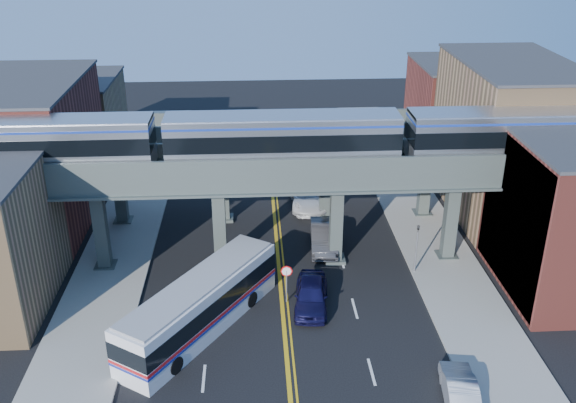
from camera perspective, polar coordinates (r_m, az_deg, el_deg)
name	(u,v)px	position (r m, az deg, el deg)	size (l,w,h in m)	color
ground	(284,330)	(38.66, -0.33, -11.37)	(120.00, 120.00, 0.00)	black
sidewalk_west	(118,252)	(48.06, -14.84, -4.35)	(5.00, 70.00, 0.16)	gray
sidewalk_east	(432,243)	(48.81, 12.67, -3.63)	(5.00, 70.00, 0.16)	gray
building_west_b	(33,154)	(53.02, -21.76, 3.92)	(8.00, 14.00, 11.00)	brown
building_west_c	(76,121)	(65.27, -18.31, 6.78)	(8.00, 10.00, 8.00)	#9A7750
building_east_a	(574,217)	(44.24, 24.04, -1.25)	(8.00, 10.00, 10.00)	brown
building_east_b	(506,139)	(53.95, 18.82, 5.28)	(8.00, 14.00, 12.00)	#9A7750
building_east_c	(456,110)	(66.02, 14.69, 7.88)	(8.00, 10.00, 9.00)	brown
mural_panel	(512,222)	(42.70, 19.26, -1.72)	(0.10, 9.50, 9.50)	teal
elevated_viaduct_near	(278,177)	(42.47, -0.91, 2.16)	(52.00, 3.60, 7.40)	#434E4A
elevated_viaduct_far	(274,142)	(49.00, -1.27, 5.30)	(52.00, 3.60, 7.40)	#434E4A
transit_train	(283,138)	(41.50, -0.48, 5.70)	(46.62, 2.92, 3.40)	black
stop_sign	(287,278)	(40.18, -0.13, -6.81)	(0.76, 0.09, 2.63)	slate
traffic_signal	(417,243)	(43.80, 11.38, -3.67)	(0.15, 0.18, 4.10)	slate
transit_bus	(201,305)	(38.22, -7.78, -9.14)	(9.07, 11.69, 3.16)	silver
car_lane_a	(311,295)	(40.27, 2.07, -8.26)	(2.03, 5.04, 1.72)	black
car_lane_b	(324,237)	(46.89, 3.19, -3.14)	(1.86, 5.33, 1.76)	#323235
car_lane_c	(311,196)	(53.37, 2.03, 0.49)	(2.86, 6.21, 1.72)	white
car_lane_d	(306,197)	(53.26, 1.61, 0.37)	(2.25, 5.54, 1.61)	silver
car_parked_curb	(460,389)	(34.66, 15.02, -15.82)	(1.54, 4.42, 1.46)	#B2B3B7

